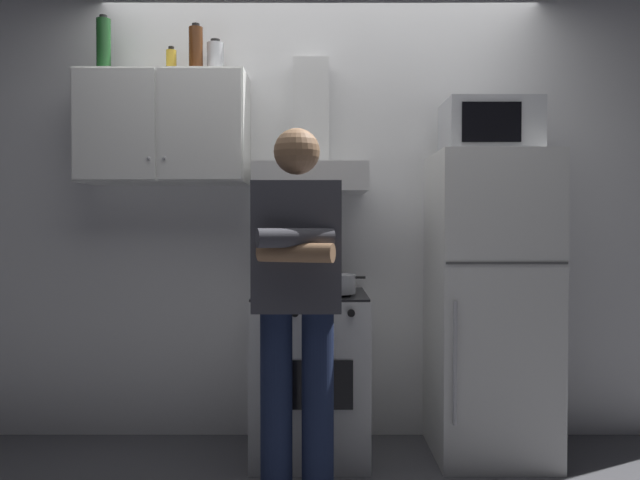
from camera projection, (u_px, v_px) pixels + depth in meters
ground_plane at (320, 473)px, 3.03m from camera, size 7.00×7.00×0.00m
back_wall_tiled at (320, 203)px, 3.60m from camera, size 4.80×0.10×2.70m
upper_cabinet at (165, 129)px, 3.36m from camera, size 0.90×0.37×0.60m
stove_oven at (311, 373)px, 3.27m from camera, size 0.60×0.62×0.87m
range_hood at (311, 157)px, 3.37m from camera, size 0.60×0.44×0.75m
refrigerator at (489, 305)px, 3.27m from camera, size 0.60×0.62×1.60m
microwave at (489, 128)px, 3.26m from camera, size 0.48×0.37×0.28m
person_standing at (297, 300)px, 2.66m from camera, size 0.38×0.33×1.64m
cooking_pot at (336, 284)px, 3.14m from camera, size 0.30×0.20×0.10m
bottle_canister_steel at (215, 58)px, 3.38m from camera, size 0.09×0.09×0.20m
bottle_rum_dark at (196, 50)px, 3.34m from camera, size 0.08×0.08×0.27m
bottle_wine_green at (103, 46)px, 3.35m from camera, size 0.08×0.08×0.32m
bottle_spice_jar at (171, 62)px, 3.37m from camera, size 0.06×0.06×0.15m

